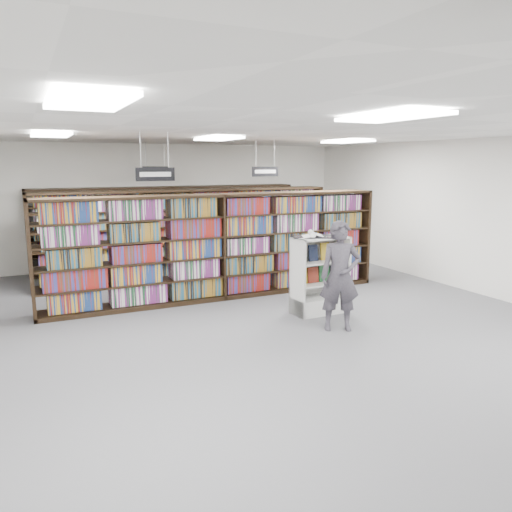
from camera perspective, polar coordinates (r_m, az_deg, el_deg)
name	(u,v)px	position (r m, az deg, el deg)	size (l,w,h in m)	color
floor	(263,326)	(8.47, 0.85, -7.95)	(12.00, 12.00, 0.00)	#505055
ceiling	(264,130)	(8.06, 0.92, 14.20)	(10.00, 12.00, 0.10)	silver
wall_back	(166,205)	(13.73, -10.23, 5.81)	(10.00, 0.10, 3.20)	white
wall_right	(483,217)	(11.23, 24.53, 4.03)	(0.10, 12.00, 3.20)	white
bookshelf_row_near	(220,247)	(10.01, -4.16, 1.09)	(7.00, 0.60, 2.10)	black
bookshelf_row_mid	(189,234)	(11.88, -7.63, 2.50)	(7.00, 0.60, 2.10)	black
bookshelf_row_far	(170,226)	(13.49, -9.83, 3.39)	(7.00, 0.60, 2.10)	black
aisle_sign_left	(155,173)	(8.47, -11.44, 9.28)	(0.65, 0.02, 0.80)	#B2B2B7
aisle_sign_right	(265,171)	(11.39, 1.06, 9.74)	(0.65, 0.02, 0.80)	#B2B2B7
aisle_sign_center	(156,170)	(12.59, -11.40, 9.60)	(0.65, 0.02, 0.80)	#B2B2B7
troffer_front_left	(88,101)	(4.28, -18.67, 16.43)	(0.60, 1.20, 0.04)	white
troffer_front_center	(391,116)	(5.52, 15.23, 15.14)	(0.60, 1.20, 0.04)	white
troffer_back_left	(51,135)	(9.25, -22.42, 12.70)	(0.60, 1.20, 0.04)	white
troffer_back_center	(218,139)	(9.89, -4.32, 13.24)	(0.60, 1.20, 0.04)	white
troffer_back_right	(347,141)	(11.31, 10.39, 12.75)	(0.60, 1.20, 0.04)	white
endcap_display	(319,287)	(9.17, 7.18, -3.53)	(1.01, 0.53, 1.40)	silver
open_book	(312,235)	(8.91, 6.47, 2.35)	(0.81, 0.66, 0.13)	black
shopper	(340,276)	(8.16, 9.59, -2.30)	(0.65, 0.43, 1.79)	#433F49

